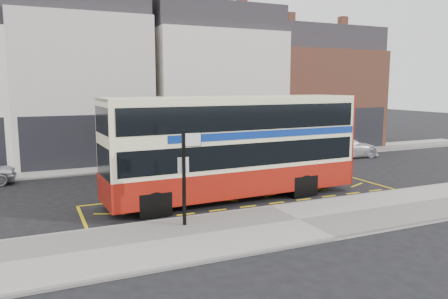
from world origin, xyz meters
name	(u,v)px	position (x,y,z in m)	size (l,w,h in m)	color
ground	(267,207)	(0.00, 0.00, 0.00)	(120.00, 120.00, 0.00)	black
pavement	(299,221)	(0.00, -2.30, 0.07)	(40.00, 4.00, 0.15)	#A09C98
kerb	(272,207)	(0.00, -0.38, 0.07)	(40.00, 0.15, 0.15)	gray
far_pavement	(181,162)	(0.00, 11.00, 0.07)	(50.00, 3.00, 0.15)	#A09C98
road_markings	(249,198)	(0.00, 1.60, 0.01)	(14.00, 3.40, 0.01)	yellow
terrace_left	(79,78)	(-5.50, 14.99, 5.32)	(8.00, 8.01, 11.80)	beige
terrace_green_shop	(208,83)	(3.50, 14.99, 5.07)	(9.00, 8.01, 11.30)	silver
terrace_right	(310,89)	(12.50, 14.99, 4.57)	(9.00, 8.01, 10.30)	#A05940
double_decker_bus	(235,146)	(-0.63, 1.72, 2.32)	(11.16, 3.03, 4.42)	#F5F0BA
bus_stop_post	(186,169)	(-3.87, -1.23, 2.09)	(0.80, 0.18, 3.25)	black
car_grey	(198,157)	(0.23, 8.52, 0.74)	(1.57, 4.50, 1.48)	#383A3F
car_white	(344,147)	(10.86, 8.54, 0.72)	(2.02, 4.97, 1.44)	silver
street_tree_right	(270,97)	(7.27, 12.40, 4.05)	(2.75, 2.75, 5.95)	#2F1F15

